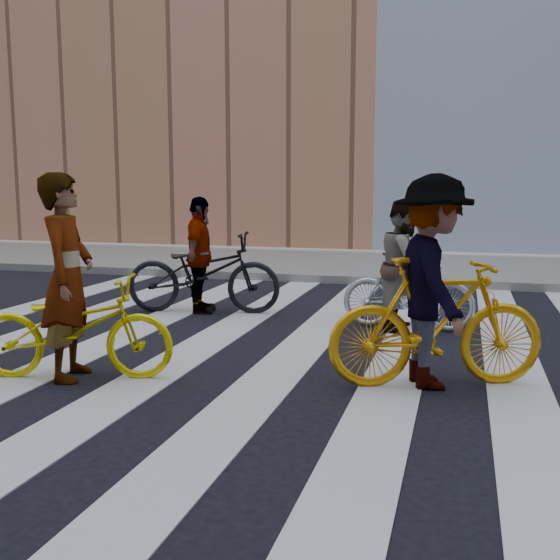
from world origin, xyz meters
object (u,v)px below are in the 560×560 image
at_px(bike_yellow_left, 75,328).
at_px(bike_silver_mid, 408,291).
at_px(rider_right, 432,282).
at_px(rider_mid, 405,265).
at_px(bike_dark_rear, 203,273).
at_px(bike_yellow_right, 437,322).
at_px(rider_left, 67,277).
at_px(rider_rear, 200,255).

xyz_separation_m(bike_yellow_left, bike_silver_mid, (2.80, 2.94, 0.01)).
bearing_deg(rider_right, bike_silver_mid, -10.33).
relative_size(bike_yellow_left, rider_mid, 1.13).
bearing_deg(bike_dark_rear, bike_yellow_right, -138.44).
bearing_deg(bike_silver_mid, bike_dark_rear, 87.09).
relative_size(bike_yellow_left, bike_silver_mid, 1.12).
bearing_deg(bike_yellow_left, rider_right, -92.91).
distance_m(bike_yellow_left, bike_yellow_right, 3.30).
relative_size(bike_yellow_left, rider_right, 0.97).
relative_size(rider_left, rider_rear, 1.17).
relative_size(bike_dark_rear, rider_left, 1.14).
relative_size(bike_dark_rear, rider_right, 1.15).
bearing_deg(rider_right, bike_yellow_left, 81.64).
relative_size(bike_silver_mid, rider_rear, 1.00).
bearing_deg(rider_mid, rider_left, 140.07).
relative_size(bike_yellow_left, rider_left, 0.96).
bearing_deg(bike_yellow_right, rider_mid, -7.92).
relative_size(bike_yellow_left, bike_dark_rear, 0.84).
relative_size(bike_yellow_right, rider_right, 1.03).
distance_m(bike_yellow_left, rider_left, 0.47).
height_order(rider_left, rider_rear, rider_left).
relative_size(rider_mid, rider_right, 0.86).
relative_size(bike_dark_rear, rider_mid, 1.34).
distance_m(rider_left, rider_rear, 3.28).
bearing_deg(bike_silver_mid, rider_rear, 87.20).
distance_m(bike_silver_mid, rider_mid, 0.32).
bearing_deg(bike_yellow_right, bike_silver_mid, -9.12).
bearing_deg(bike_dark_rear, bike_silver_mid, -106.51).
bearing_deg(bike_yellow_right, bike_dark_rear, 31.64).
bearing_deg(bike_dark_rear, rider_mid, -106.62).
relative_size(bike_silver_mid, rider_right, 0.87).
height_order(bike_yellow_left, rider_mid, rider_mid).
xyz_separation_m(bike_silver_mid, bike_yellow_right, (0.44, -2.29, 0.09)).
bearing_deg(bike_yellow_right, rider_left, 81.30).
xyz_separation_m(bike_silver_mid, rider_mid, (-0.05, 0.00, 0.32)).
bearing_deg(rider_rear, bike_yellow_left, 172.03).
distance_m(bike_yellow_left, bike_silver_mid, 4.06).
height_order(bike_yellow_left, bike_yellow_right, bike_yellow_right).
bearing_deg(bike_silver_mid, rider_left, 139.56).
height_order(bike_dark_rear, rider_mid, rider_mid).
distance_m(bike_dark_rear, rider_right, 4.19).
height_order(rider_left, rider_mid, rider_left).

